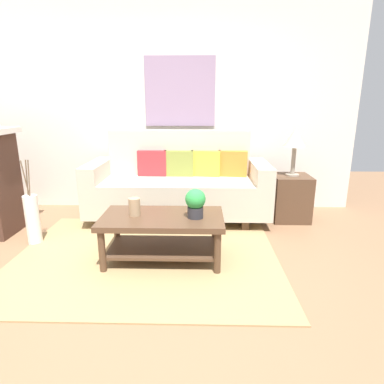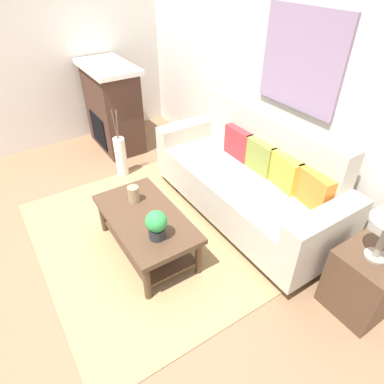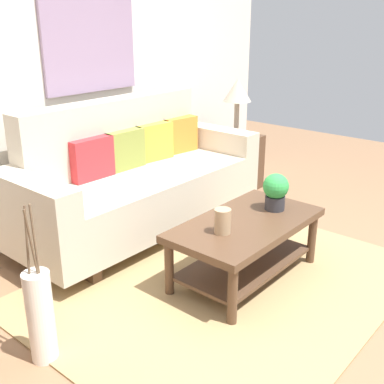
% 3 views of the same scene
% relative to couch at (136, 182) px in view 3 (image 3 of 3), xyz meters
% --- Properties ---
extents(ground_plane, '(9.10, 9.10, 0.00)m').
position_rel_couch_xyz_m(ground_plane, '(-0.24, -1.59, -0.43)').
color(ground_plane, '#8C6647').
extents(wall_back, '(5.10, 0.10, 2.70)m').
position_rel_couch_xyz_m(wall_back, '(-0.24, 0.54, 0.92)').
color(wall_back, silver).
rests_on(wall_back, ground_plane).
extents(area_rug, '(2.47, 1.97, 0.01)m').
position_rel_couch_xyz_m(area_rug, '(-0.24, -1.09, -0.42)').
color(area_rug, '#A38456').
rests_on(area_rug, ground_plane).
extents(couch, '(2.17, 0.84, 1.08)m').
position_rel_couch_xyz_m(couch, '(0.00, 0.00, 0.00)').
color(couch, beige).
rests_on(couch, ground_plane).
extents(throw_pillow_crimson, '(0.36, 0.13, 0.32)m').
position_rel_couch_xyz_m(throw_pillow_crimson, '(-0.34, 0.13, 0.25)').
color(throw_pillow_crimson, red).
rests_on(throw_pillow_crimson, couch).
extents(throw_pillow_olive, '(0.36, 0.13, 0.32)m').
position_rel_couch_xyz_m(throw_pillow_olive, '(0.00, 0.13, 0.25)').
color(throw_pillow_olive, olive).
rests_on(throw_pillow_olive, couch).
extents(throw_pillow_mustard, '(0.37, 0.17, 0.32)m').
position_rel_couch_xyz_m(throw_pillow_mustard, '(0.34, 0.13, 0.25)').
color(throw_pillow_mustard, gold).
rests_on(throw_pillow_mustard, couch).
extents(throw_pillow_orange, '(0.37, 0.17, 0.32)m').
position_rel_couch_xyz_m(throw_pillow_orange, '(0.67, 0.13, 0.25)').
color(throw_pillow_orange, orange).
rests_on(throw_pillow_orange, couch).
extents(coffee_table, '(1.10, 0.60, 0.43)m').
position_rel_couch_xyz_m(coffee_table, '(-0.07, -1.14, -0.12)').
color(coffee_table, '#513826').
rests_on(coffee_table, ground_plane).
extents(tabletop_vase, '(0.11, 0.11, 0.16)m').
position_rel_couch_xyz_m(tabletop_vase, '(-0.32, -1.13, 0.08)').
color(tabletop_vase, tan).
rests_on(tabletop_vase, coffee_table).
extents(potted_plant_tabletop, '(0.18, 0.18, 0.26)m').
position_rel_couch_xyz_m(potted_plant_tabletop, '(0.23, -1.18, 0.14)').
color(potted_plant_tabletop, '#2D2D33').
rests_on(potted_plant_tabletop, coffee_table).
extents(side_table, '(0.44, 0.44, 0.56)m').
position_rel_couch_xyz_m(side_table, '(1.39, -0.01, -0.15)').
color(side_table, '#513826').
rests_on(side_table, ground_plane).
extents(table_lamp, '(0.28, 0.28, 0.57)m').
position_rel_couch_xyz_m(table_lamp, '(1.39, -0.01, 0.56)').
color(table_lamp, gray).
rests_on(table_lamp, side_table).
extents(floor_vase, '(0.14, 0.14, 0.51)m').
position_rel_couch_xyz_m(floor_vase, '(-1.45, -0.81, -0.17)').
color(floor_vase, white).
rests_on(floor_vase, ground_plane).
extents(floor_vase_branch_a, '(0.02, 0.04, 0.36)m').
position_rel_couch_xyz_m(floor_vase_branch_a, '(-1.43, -0.81, 0.26)').
color(floor_vase_branch_a, brown).
rests_on(floor_vase_branch_a, floor_vase).
extents(floor_vase_branch_b, '(0.03, 0.01, 0.36)m').
position_rel_couch_xyz_m(floor_vase_branch_b, '(-1.46, -0.79, 0.26)').
color(floor_vase_branch_b, brown).
rests_on(floor_vase_branch_b, floor_vase).
extents(floor_vase_branch_c, '(0.05, 0.02, 0.36)m').
position_rel_couch_xyz_m(floor_vase_branch_c, '(-1.46, -0.83, 0.26)').
color(floor_vase_branch_c, brown).
rests_on(floor_vase_branch_c, floor_vase).
extents(framed_painting, '(0.90, 0.03, 0.87)m').
position_rel_couch_xyz_m(framed_painting, '(0.00, 0.47, 1.12)').
color(framed_painting, gray).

